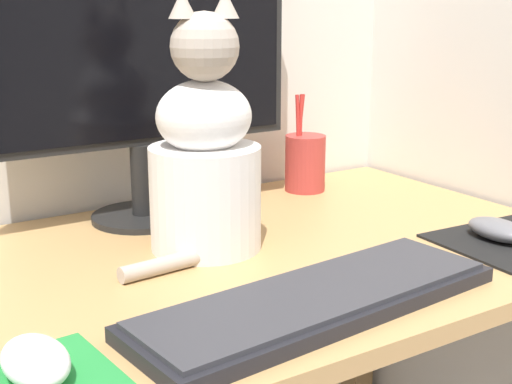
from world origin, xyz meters
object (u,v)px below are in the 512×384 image
object	(u,v)px
monitor	(136,49)
cat	(205,157)
keyboard	(318,300)
computer_mouse_left	(35,361)
computer_mouse_right	(498,230)
pen_cup	(305,162)

from	to	relation	value
monitor	cat	size ratio (longest dim) A/B	1.47
keyboard	computer_mouse_left	xyz separation A→B (m)	(-0.33, 0.01, 0.01)
computer_mouse_left	cat	bearing A→B (deg)	37.60
computer_mouse_right	pen_cup	bearing A→B (deg)	98.82
keyboard	computer_mouse_left	distance (m)	0.33
cat	computer_mouse_left	bearing A→B (deg)	-127.28
monitor	cat	xyz separation A→B (m)	(0.02, -0.18, -0.14)
keyboard	computer_mouse_left	bearing A→B (deg)	172.83
computer_mouse_left	cat	distance (m)	0.42
computer_mouse_left	pen_cup	xyz separation A→B (m)	(0.64, 0.43, 0.03)
cat	keyboard	bearing A→B (deg)	-73.33
computer_mouse_right	cat	bearing A→B (deg)	150.82
computer_mouse_right	pen_cup	distance (m)	0.41
monitor	computer_mouse_right	distance (m)	0.62
computer_mouse_right	keyboard	bearing A→B (deg)	-173.01
keyboard	computer_mouse_right	world-z (taller)	computer_mouse_right
keyboard	cat	xyz separation A→B (m)	(-0.01, 0.26, 0.12)
monitor	keyboard	distance (m)	0.51
monitor	keyboard	xyz separation A→B (m)	(0.03, -0.44, -0.27)
keyboard	cat	size ratio (longest dim) A/B	1.32
computer_mouse_left	computer_mouse_right	xyz separation A→B (m)	(0.70, 0.03, -0.00)
keyboard	pen_cup	world-z (taller)	pen_cup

